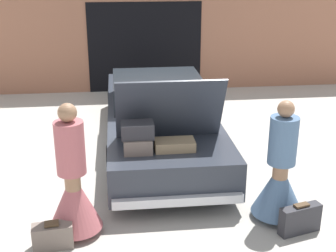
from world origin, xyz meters
TOP-DOWN VIEW (x-y plane):
  - ground_plane at (0.00, 0.00)m, footprint 40.00×40.00m
  - garage_wall_back at (0.00, 3.75)m, footprint 12.00×0.14m
  - car at (-0.00, 0.01)m, footprint 1.85×5.14m
  - person_left at (-1.31, -2.70)m, footprint 0.67×0.67m
  - person_right at (1.31, -2.64)m, footprint 0.68×0.68m
  - suitcase_beside_left_person at (-1.55, -3.00)m, footprint 0.49×0.26m
  - suitcase_beside_right_person at (1.47, -3.02)m, footprint 0.56×0.29m

SIDE VIEW (x-z plane):
  - ground_plane at x=0.00m, z-range 0.00..0.00m
  - suitcase_beside_left_person at x=-1.55m, z-range -0.01..0.32m
  - suitcase_beside_right_person at x=1.47m, z-range -0.01..0.38m
  - car at x=0.00m, z-range -0.30..1.40m
  - person_right at x=1.31m, z-range -0.24..1.38m
  - person_left at x=-1.31m, z-range -0.25..1.45m
  - garage_wall_back at x=0.00m, z-range -0.01..2.79m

